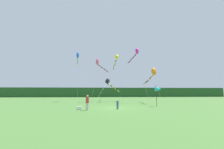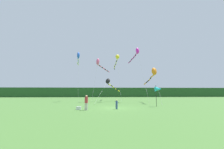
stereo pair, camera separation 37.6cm
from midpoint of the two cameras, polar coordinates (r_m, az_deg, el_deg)
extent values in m
plane|color=#477533|center=(18.74, 1.80, -13.14)|extent=(120.00, 120.00, 0.00)
cube|color=#234C23|center=(63.58, -2.10, -7.06)|extent=(108.00, 3.34, 4.02)
cylinder|color=silver|center=(16.71, -9.85, -12.40)|extent=(0.17, 0.17, 0.80)
cylinder|color=silver|center=(16.70, -9.20, -12.41)|extent=(0.17, 0.17, 0.80)
cylinder|color=#B23338|center=(16.65, -9.47, -9.94)|extent=(0.37, 0.37, 0.64)
sphere|color=tan|center=(16.64, -9.44, -8.44)|extent=(0.23, 0.23, 0.23)
cylinder|color=#334C8C|center=(17.54, 2.26, -12.67)|extent=(0.11, 0.11, 0.54)
cylinder|color=#334C8C|center=(17.55, 2.67, -12.67)|extent=(0.11, 0.11, 0.54)
cylinder|color=#334C8C|center=(17.50, 2.46, -11.10)|extent=(0.25, 0.25, 0.43)
sphere|color=tan|center=(17.49, 2.46, -10.15)|extent=(0.16, 0.16, 0.16)
cube|color=silver|center=(17.43, -12.47, -12.87)|extent=(0.53, 0.37, 0.35)
cylinder|color=black|center=(21.59, 17.56, -8.03)|extent=(0.06, 0.06, 3.00)
cone|color=#1EB7CC|center=(21.72, 18.33, -5.46)|extent=(0.90, 0.70, 0.70)
cylinder|color=#B2B2B2|center=(31.51, -12.89, -1.10)|extent=(0.66, 2.51, 10.35)
ellipsoid|color=blue|center=(33.68, -12.84, 7.47)|extent=(0.85, 1.20, 1.54)
cylinder|color=blue|center=(33.77, -12.93, 6.31)|extent=(0.36, 0.60, 0.34)
cylinder|color=yellow|center=(34.24, -12.98, 5.93)|extent=(0.27, 0.56, 0.28)
cylinder|color=blue|center=(34.72, -12.93, 5.61)|extent=(0.22, 0.55, 0.28)
cylinder|color=yellow|center=(35.20, -12.85, 5.30)|extent=(0.25, 0.56, 0.28)
cylinder|color=blue|center=(35.67, -12.86, 4.95)|extent=(0.33, 0.60, 0.34)
cylinder|color=yellow|center=(36.13, -13.02, 4.55)|extent=(0.43, 0.60, 0.35)
cylinder|color=blue|center=(36.59, -13.08, 4.21)|extent=(0.21, 0.55, 0.29)
cylinder|color=yellow|center=(37.06, -12.98, 3.86)|extent=(0.22, 0.57, 0.34)
cylinder|color=#B2B2B2|center=(29.77, -6.42, -2.61)|extent=(1.07, 1.63, 8.56)
ellipsoid|color=#E5598C|center=(31.17, -5.28, 5.13)|extent=(1.03, 1.09, 1.51)
cylinder|color=#E5598C|center=(31.29, -5.09, 3.88)|extent=(0.41, 0.63, 0.34)
cylinder|color=black|center=(31.75, -4.64, 3.52)|extent=(0.46, 0.60, 0.26)
cylinder|color=#E5598C|center=(32.19, -4.14, 3.19)|extent=(0.48, 0.61, 0.32)
cylinder|color=black|center=(32.63, -3.61, 2.84)|extent=(0.50, 0.60, 0.30)
cylinder|color=#E5598C|center=(33.03, -3.01, 2.47)|extent=(0.57, 0.58, 0.36)
cylinder|color=black|center=(33.44, -2.46, 2.10)|extent=(0.47, 0.61, 0.31)
cylinder|color=#E5598C|center=(33.91, -2.04, 1.73)|extent=(0.45, 0.63, 0.35)
cylinder|color=black|center=(34.36, -1.57, 1.43)|extent=(0.51, 0.57, 0.26)
cylinder|color=#E5598C|center=(34.79, -1.06, 1.13)|extent=(0.51, 0.61, 0.35)
cylinder|color=#B2B2B2|center=(28.44, 12.50, -0.06)|extent=(0.89, 4.26, 10.76)
ellipsoid|color=#E026B2|center=(31.42, 10.38, 9.25)|extent=(0.87, 1.11, 1.49)
cylinder|color=#E026B2|center=(31.49, 10.09, 8.12)|extent=(0.41, 0.62, 0.26)
cylinder|color=black|center=(31.94, 9.69, 7.67)|extent=(0.21, 0.63, 0.36)
cylinder|color=#E026B2|center=(32.42, 9.34, 7.22)|extent=(0.36, 0.62, 0.27)
cylinder|color=black|center=(32.89, 8.98, 6.80)|extent=(0.21, 0.62, 0.34)
cylinder|color=#E026B2|center=(33.35, 8.58, 6.36)|extent=(0.42, 0.63, 0.31)
cylinder|color=black|center=(33.80, 8.12, 5.95)|extent=(0.31, 0.64, 0.34)
cylinder|color=#E026B2|center=(34.28, 7.80, 5.49)|extent=(0.26, 0.64, 0.35)
cylinder|color=black|center=(34.76, 7.45, 5.08)|extent=(0.37, 0.64, 0.31)
cylinder|color=#E026B2|center=(35.23, 7.04, 4.71)|extent=(0.34, 0.64, 0.32)
cylinder|color=#B2B2B2|center=(32.99, 3.18, -1.08)|extent=(0.28, 4.89, 10.86)
ellipsoid|color=yellow|center=(36.32, 2.45, 7.05)|extent=(1.03, 1.06, 1.32)
cylinder|color=yellow|center=(36.58, 2.39, 6.01)|extent=(0.20, 0.87, 0.42)
cylinder|color=black|center=(37.30, 2.12, 5.39)|extent=(0.38, 0.90, 0.41)
cylinder|color=yellow|center=(38.03, 1.89, 4.76)|extent=(0.23, 0.89, 0.47)
cylinder|color=black|center=(38.78, 1.79, 4.15)|extent=(0.21, 0.87, 0.42)
cylinder|color=yellow|center=(39.53, 1.51, 3.70)|extent=(0.43, 0.87, 0.29)
cylinder|color=black|center=(40.28, 1.30, 3.30)|extent=(0.28, 0.88, 0.37)
cylinder|color=yellow|center=(41.05, 1.23, 2.82)|extent=(0.24, 0.88, 0.40)
cylinder|color=black|center=(41.81, 1.20, 2.32)|extent=(0.34, 0.90, 0.44)
cylinder|color=#B2B2B2|center=(27.03, -3.69, -6.70)|extent=(2.47, 4.99, 4.33)
ellipsoid|color=black|center=(29.63, -1.29, -2.57)|extent=(1.35, 1.47, 1.38)
cylinder|color=black|center=(29.96, -1.15, -3.73)|extent=(0.39, 0.83, 0.36)
cylinder|color=yellow|center=(30.65, -0.64, -4.07)|extent=(0.61, 0.77, 0.32)
cylinder|color=black|center=(31.29, 0.10, -4.43)|extent=(0.63, 0.78, 0.40)
cylinder|color=yellow|center=(31.96, 0.70, -4.91)|extent=(0.52, 0.83, 0.45)
cylinder|color=black|center=(32.64, 1.26, -5.31)|extent=(0.61, 0.77, 0.34)
cylinder|color=yellow|center=(33.34, 1.74, -5.66)|extent=(0.45, 0.84, 0.41)
cylinder|color=black|center=(34.02, 2.25, -6.04)|extent=(0.68, 0.75, 0.39)
cylinder|color=yellow|center=(34.66, 2.93, -6.43)|extent=(0.65, 0.78, 0.45)
cylinder|color=#B2B2B2|center=(25.95, 18.11, -4.68)|extent=(0.04, 3.02, 5.84)
ellipsoid|color=orange|center=(27.60, 16.71, 1.23)|extent=(0.94, 1.02, 1.57)
cylinder|color=orange|center=(28.03, 16.17, -0.49)|extent=(0.38, 1.29, 0.55)
cylinder|color=black|center=(29.13, 15.44, -1.29)|extent=(0.43, 1.26, 0.38)
cylinder|color=orange|center=(30.30, 15.02, -1.91)|extent=(0.31, 1.26, 0.42)
cylinder|color=black|center=(31.39, 14.24, -2.66)|extent=(0.42, 1.29, 0.58)
cylinder|color=orange|center=(32.46, 13.33, -3.46)|extent=(0.33, 1.28, 0.51)
camera|label=1|loc=(0.19, -89.57, -0.05)|focal=23.11mm
camera|label=2|loc=(0.19, 90.43, 0.05)|focal=23.11mm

